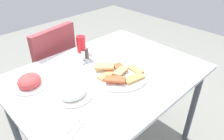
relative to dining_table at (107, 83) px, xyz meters
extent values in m
cube|color=white|center=(0.00, 0.00, 0.06)|extent=(1.18, 0.89, 0.02)
cylinder|color=#424A53|center=(0.53, -0.39, -0.30)|extent=(0.04, 0.04, 0.70)
cylinder|color=#424A53|center=(-0.53, 0.39, -0.30)|extent=(0.04, 0.04, 0.70)
cylinder|color=#424A53|center=(0.53, 0.39, -0.30)|extent=(0.04, 0.04, 0.70)
cube|color=#96373C|center=(-0.08, 0.74, -0.26)|extent=(0.49, 0.49, 0.06)
cube|color=#96373C|center=(-0.05, 0.55, 0.00)|extent=(0.40, 0.12, 0.46)
cylinder|color=#9A734C|center=(0.07, 0.96, -0.47)|extent=(0.03, 0.03, 0.36)
cylinder|color=#9A734C|center=(-0.30, 0.89, -0.47)|extent=(0.03, 0.03, 0.36)
cylinder|color=#9A734C|center=(0.14, 0.59, -0.47)|extent=(0.03, 0.03, 0.36)
cylinder|color=#9A734C|center=(-0.23, 0.52, -0.47)|extent=(0.03, 0.03, 0.36)
cylinder|color=white|center=(0.03, -0.07, 0.08)|extent=(0.35, 0.35, 0.01)
cube|color=tan|center=(-0.04, -0.04, 0.09)|extent=(0.12, 0.05, 0.01)
cube|color=tan|center=(0.04, -0.08, 0.11)|extent=(0.11, 0.07, 0.01)
cube|color=#9A5732|center=(0.08, -0.03, 0.09)|extent=(0.09, 0.11, 0.01)
cube|color=tan|center=(0.14, -0.12, 0.09)|extent=(0.06, 0.11, 0.01)
cube|color=#D05631|center=(-0.05, -0.12, 0.11)|extent=(0.12, 0.13, 0.01)
cube|color=tan|center=(0.05, -0.17, 0.09)|extent=(0.14, 0.08, 0.01)
cube|color=tan|center=(0.00, 0.03, 0.11)|extent=(0.13, 0.13, 0.01)
cylinder|color=white|center=(-0.41, 0.22, 0.08)|extent=(0.21, 0.21, 0.01)
ellipsoid|color=#CF4444|center=(-0.41, 0.22, 0.10)|extent=(0.20, 0.20, 0.07)
cylinder|color=white|center=(-0.29, -0.04, 0.08)|extent=(0.20, 0.20, 0.01)
ellipsoid|color=white|center=(-0.29, -0.04, 0.10)|extent=(0.17, 0.15, 0.06)
cylinder|color=red|center=(0.06, 0.35, 0.14)|extent=(0.09, 0.09, 0.12)
cube|color=white|center=(-0.45, -0.24, 0.08)|extent=(0.16, 0.16, 0.00)
cube|color=silver|center=(-0.45, -0.26, 0.08)|extent=(0.16, 0.08, 0.00)
cube|color=silver|center=(-0.45, -0.23, 0.08)|extent=(0.16, 0.06, 0.00)
cube|color=#B2B2B7|center=(0.00, 0.22, 0.08)|extent=(0.10, 0.10, 0.01)
cylinder|color=white|center=(-0.02, 0.22, 0.12)|extent=(0.03, 0.03, 0.06)
cylinder|color=#4F3F35|center=(0.02, 0.22, 0.12)|extent=(0.03, 0.03, 0.07)
camera|label=1|loc=(-0.75, -0.82, 0.80)|focal=33.65mm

